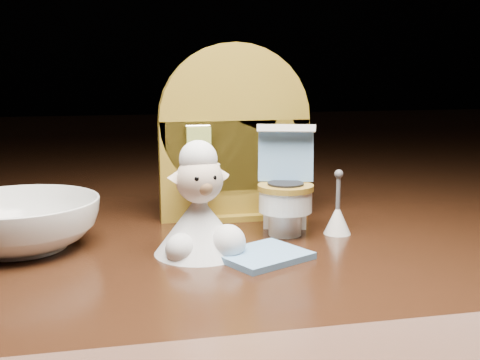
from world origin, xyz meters
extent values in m
cube|color=#3A1D0F|center=(0.00, 0.00, -0.05)|extent=(2.50, 2.50, 0.10)
cube|color=olive|center=(0.00, 0.07, 0.04)|extent=(0.13, 0.02, 0.09)
cylinder|color=olive|center=(0.00, 0.07, 0.09)|extent=(0.13, 0.02, 0.13)
cube|color=olive|center=(0.00, 0.07, 0.00)|extent=(0.05, 0.04, 0.01)
cylinder|color=white|center=(-0.03, 0.05, 0.02)|extent=(0.01, 0.01, 0.04)
cylinder|color=white|center=(-0.03, 0.04, 0.05)|extent=(0.03, 0.03, 0.01)
cylinder|color=silver|center=(-0.03, 0.05, 0.06)|extent=(0.00, 0.00, 0.01)
cube|color=#9FAF4C|center=(-0.03, 0.05, 0.07)|extent=(0.02, 0.01, 0.02)
cube|color=olive|center=(0.04, 0.06, 0.05)|extent=(0.02, 0.01, 0.02)
cylinder|color=beige|center=(0.04, 0.05, 0.05)|extent=(0.02, 0.02, 0.02)
cylinder|color=white|center=(0.03, 0.00, 0.01)|extent=(0.03, 0.03, 0.02)
cylinder|color=white|center=(0.03, 0.00, 0.03)|extent=(0.04, 0.04, 0.02)
cylinder|color=olive|center=(0.03, 0.00, 0.04)|extent=(0.04, 0.04, 0.00)
cube|color=white|center=(0.03, 0.03, 0.03)|extent=(0.04, 0.03, 0.05)
cube|color=#6190BF|center=(0.03, 0.02, 0.06)|extent=(0.05, 0.03, 0.04)
cube|color=white|center=(0.03, 0.01, 0.08)|extent=(0.05, 0.02, 0.01)
cylinder|color=#9DCF39|center=(0.04, 0.02, 0.06)|extent=(0.01, 0.01, 0.01)
cube|color=#6190BF|center=(0.00, -0.05, 0.00)|extent=(0.07, 0.07, 0.00)
cone|color=white|center=(0.07, 0.00, 0.01)|extent=(0.02, 0.02, 0.02)
cylinder|color=#59595B|center=(0.07, 0.00, 0.03)|extent=(0.00, 0.00, 0.03)
sphere|color=#59595B|center=(0.07, 0.00, 0.05)|extent=(0.01, 0.01, 0.01)
cone|color=white|center=(-0.05, -0.03, 0.02)|extent=(0.06, 0.06, 0.04)
sphere|color=white|center=(-0.03, -0.04, 0.01)|extent=(0.03, 0.03, 0.03)
sphere|color=white|center=(-0.06, -0.04, 0.01)|extent=(0.02, 0.02, 0.02)
sphere|color=beige|center=(-0.05, -0.03, 0.05)|extent=(0.03, 0.03, 0.03)
sphere|color=#976E46|center=(-0.04, -0.04, 0.05)|extent=(0.01, 0.01, 0.01)
sphere|color=white|center=(-0.05, -0.03, 0.07)|extent=(0.03, 0.03, 0.03)
cone|color=beige|center=(-0.06, -0.03, 0.06)|extent=(0.02, 0.01, 0.02)
cone|color=beige|center=(-0.03, -0.03, 0.06)|extent=(0.02, 0.01, 0.02)
sphere|color=black|center=(-0.05, -0.05, 0.06)|extent=(0.00, 0.00, 0.00)
sphere|color=black|center=(-0.04, -0.04, 0.06)|extent=(0.00, 0.00, 0.00)
imported|color=white|center=(-0.17, 0.01, 0.02)|extent=(0.13, 0.13, 0.04)
camera|label=1|loc=(-0.11, -0.44, 0.13)|focal=45.00mm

